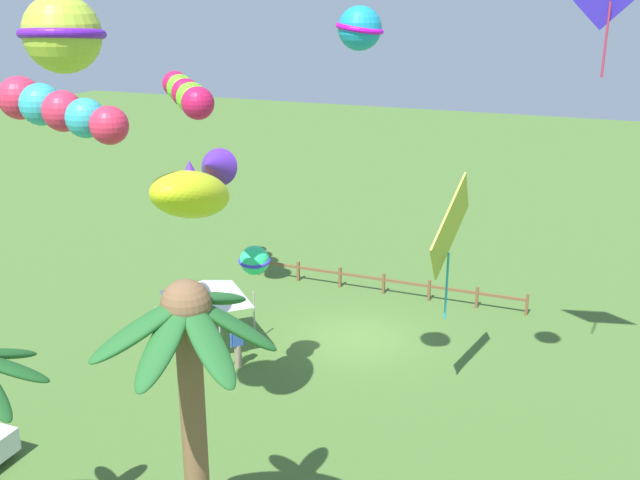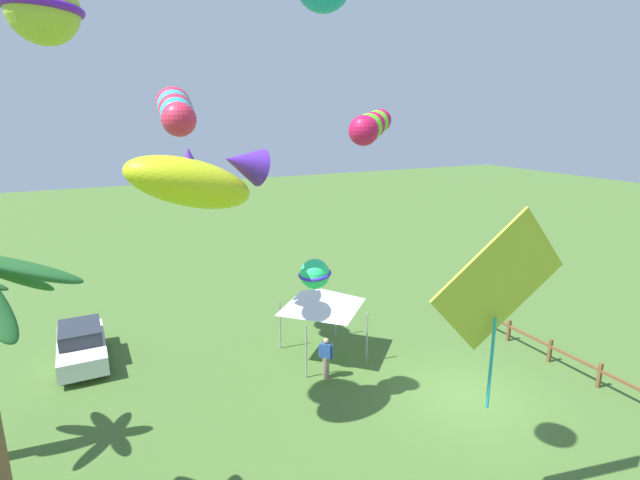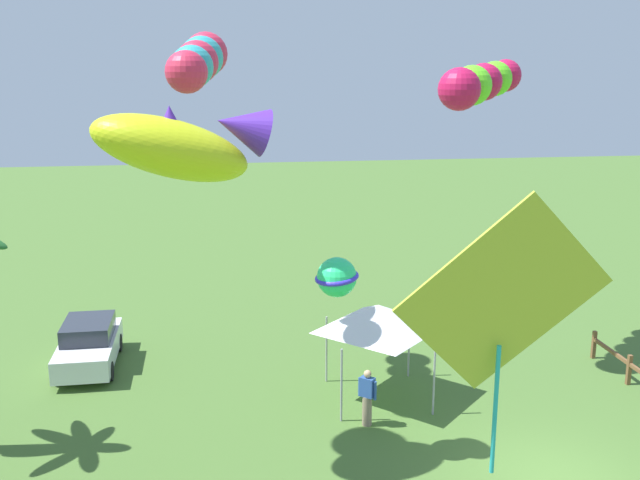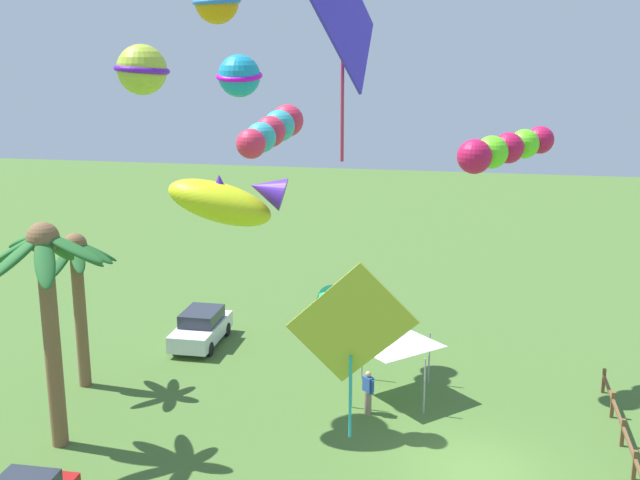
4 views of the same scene
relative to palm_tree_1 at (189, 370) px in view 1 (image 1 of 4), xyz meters
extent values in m
plane|color=#476B2D|center=(0.99, -13.33, -5.52)|extent=(120.00, 120.00, 0.00)
ellipsoid|color=#1E5623|center=(3.78, 0.98, -0.23)|extent=(1.64, 1.32, 1.00)
ellipsoid|color=#1E5623|center=(4.29, 0.62, -0.17)|extent=(0.77, 1.75, 0.88)
cylinder|color=brown|center=(-0.02, -0.01, -2.04)|extent=(0.53, 0.53, 6.96)
ellipsoid|color=#236028|center=(0.85, 0.02, 0.92)|extent=(1.92, 0.68, 1.51)
ellipsoid|color=#236028|center=(0.48, 0.88, 1.20)|extent=(1.57, 2.15, 1.00)
ellipsoid|color=#236028|center=(-0.08, 0.92, 1.03)|extent=(0.74, 2.05, 1.32)
ellipsoid|color=#236028|center=(-0.78, 0.49, 0.99)|extent=(1.98, 1.60, 1.38)
ellipsoid|color=#236028|center=(-0.77, -0.47, 0.94)|extent=(1.96, 1.51, 1.48)
ellipsoid|color=#236028|center=(-0.10, -1.02, 1.18)|extent=(0.79, 2.17, 1.03)
ellipsoid|color=#236028|center=(0.53, -0.71, 0.94)|extent=(1.66, 1.89, 1.48)
sphere|color=brown|center=(-0.02, -0.01, 1.44)|extent=(1.00, 1.00, 1.00)
cube|color=brown|center=(-4.85, -18.01, -5.04)|extent=(0.12, 0.12, 0.95)
cube|color=brown|center=(-2.77, -18.01, -5.04)|extent=(0.12, 0.12, 0.95)
cube|color=brown|center=(-0.69, -18.01, -5.04)|extent=(0.12, 0.12, 0.95)
cube|color=brown|center=(1.39, -18.01, -5.04)|extent=(0.12, 0.12, 0.95)
cube|color=brown|center=(3.46, -18.01, -5.04)|extent=(0.12, 0.12, 0.95)
cube|color=brown|center=(5.54, -18.01, -5.04)|extent=(0.12, 0.12, 0.95)
cube|color=brown|center=(7.62, -18.01, -5.04)|extent=(0.12, 0.12, 0.95)
cube|color=brown|center=(1.39, -18.01, -4.85)|extent=(12.57, 0.09, 0.11)
cylinder|color=black|center=(8.17, -2.30, -5.22)|extent=(0.60, 0.19, 0.60)
cylinder|color=gray|center=(4.20, -9.57, -5.10)|extent=(0.26, 0.26, 0.84)
cube|color=#2D519E|center=(4.20, -9.57, -4.41)|extent=(0.42, 0.44, 0.54)
sphere|color=tan|center=(4.20, -9.57, -4.03)|extent=(0.21, 0.21, 0.21)
cylinder|color=#2D519E|center=(4.35, -9.39, -4.46)|extent=(0.09, 0.09, 0.52)
cylinder|color=#2D519E|center=(4.05, -9.74, -4.46)|extent=(0.09, 0.09, 0.52)
cylinder|color=#9E9EA3|center=(4.53, -11.52, -4.47)|extent=(0.06, 0.06, 2.10)
cylinder|color=#9E9EA3|center=(7.13, -11.52, -4.47)|extent=(0.06, 0.06, 2.10)
cylinder|color=#9E9EA3|center=(4.53, -8.92, -4.47)|extent=(0.06, 0.06, 2.10)
cylinder|color=#9E9EA3|center=(7.13, -8.92, -4.47)|extent=(0.06, 0.06, 2.10)
pyramid|color=white|center=(5.83, -10.22, -3.04)|extent=(2.86, 2.86, 0.75)
ellipsoid|color=yellow|center=(2.75, -4.79, 2.20)|extent=(2.26, 3.89, 2.16)
cone|color=#5526B5|center=(2.98, -6.33, 2.63)|extent=(1.29, 1.51, 1.36)
cone|color=#5526B5|center=(2.75, -4.79, 2.77)|extent=(0.79, 0.79, 0.71)
cube|color=gold|center=(-3.07, -10.07, 0.46)|extent=(0.68, 3.42, 3.38)
cylinder|color=#24A9B4|center=(-3.07, -10.07, -1.50)|extent=(0.07, 0.07, 2.23)
cylinder|color=#B62A4A|center=(-6.88, -10.46, 6.04)|extent=(0.06, 0.06, 1.97)
sphere|color=#AEC636|center=(3.87, -1.83, 6.39)|extent=(1.68, 1.68, 1.68)
torus|color=#6319C2|center=(3.87, -1.83, 6.39)|extent=(2.38, 2.38, 0.34)
sphere|color=#CB164B|center=(7.34, -12.86, 3.31)|extent=(1.26, 1.26, 1.26)
sphere|color=#65E925|center=(7.98, -13.47, 3.40)|extent=(1.21, 1.21, 1.21)
sphere|color=#CB164B|center=(8.61, -14.08, 3.49)|extent=(1.16, 1.16, 1.16)
sphere|color=#65E925|center=(9.24, -14.69, 3.59)|extent=(1.11, 1.11, 1.11)
sphere|color=#CB164B|center=(9.88, -15.29, 3.68)|extent=(1.06, 1.06, 1.06)
sphere|color=#2BEC85|center=(2.86, -8.48, -0.91)|extent=(0.95, 0.95, 0.95)
torus|color=#3D30E8|center=(2.86, -8.48, -0.91)|extent=(1.33, 1.33, 0.24)
sphere|color=#E12A4B|center=(8.92, -5.58, 4.32)|extent=(1.27, 1.27, 1.27)
sphere|color=#33ACBB|center=(8.05, -5.46, 4.19)|extent=(1.22, 1.22, 1.22)
sphere|color=#E12A4B|center=(7.18, -5.34, 4.07)|extent=(1.17, 1.17, 1.17)
sphere|color=#33ACBB|center=(6.30, -5.22, 3.94)|extent=(1.12, 1.12, 1.12)
sphere|color=#E12A4B|center=(5.43, -5.10, 3.81)|extent=(1.07, 1.07, 1.07)
sphere|color=#1994BC|center=(-1.18, -6.76, 6.40)|extent=(1.11, 1.11, 1.11)
torus|color=#E20CDF|center=(-1.18, -6.76, 6.40)|extent=(1.35, 1.34, 0.31)
camera|label=1|loc=(-7.41, 11.24, 7.19)|focal=41.21mm
camera|label=2|loc=(-10.32, -2.21, 3.97)|focal=27.42mm
camera|label=3|loc=(-13.17, -5.70, 3.87)|focal=40.26mm
camera|label=4|loc=(-21.23, -12.91, 7.13)|focal=44.05mm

